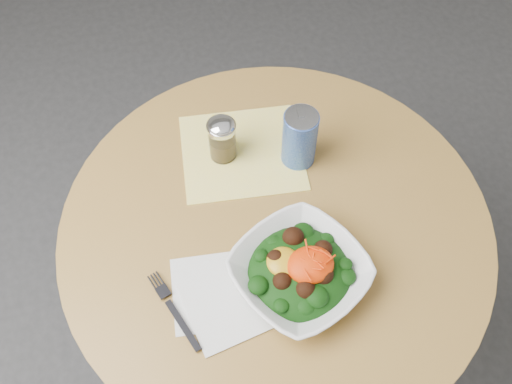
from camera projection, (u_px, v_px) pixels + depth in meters
ground at (269, 340)px, 1.81m from camera, size 6.00×6.00×0.00m
table at (273, 264)px, 1.35m from camera, size 0.90×0.90×0.75m
cloth_napkin at (242, 152)px, 1.28m from camera, size 0.30×0.28×0.00m
paper_napkins at (221, 297)px, 1.09m from camera, size 0.20×0.21×0.00m
salad_bowl at (300, 271)px, 1.08m from camera, size 0.32×0.32×0.09m
fork at (173, 308)px, 1.07m from camera, size 0.07×0.18×0.00m
spice_shaker at (222, 139)px, 1.23m from camera, size 0.06×0.06×0.11m
beverage_can at (300, 138)px, 1.21m from camera, size 0.08×0.08×0.14m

